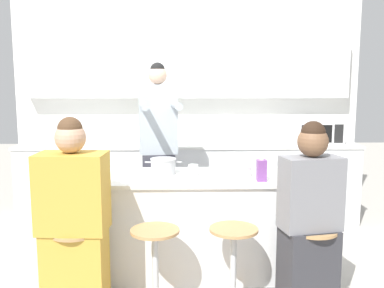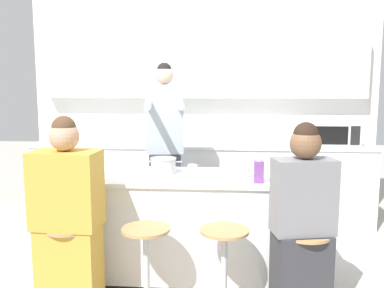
{
  "view_description": "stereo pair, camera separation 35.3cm",
  "coord_description": "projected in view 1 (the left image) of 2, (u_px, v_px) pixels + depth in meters",
  "views": [
    {
      "loc": [
        -0.09,
        -3.43,
        1.64
      ],
      "look_at": [
        0.0,
        0.07,
        1.13
      ],
      "focal_mm": 40.0,
      "sensor_mm": 36.0,
      "label": 1
    },
    {
      "loc": [
        0.26,
        -3.42,
        1.64
      ],
      "look_at": [
        0.0,
        0.07,
        1.13
      ],
      "focal_mm": 40.0,
      "sensor_mm": 36.0,
      "label": 2
    }
  ],
  "objects": [
    {
      "name": "ground_plane",
      "position": [
        192.0,
        277.0,
        3.63
      ],
      "size": [
        16.0,
        16.0,
        0.0
      ],
      "primitive_type": "plane",
      "color": "#B2ADA3"
    },
    {
      "name": "person_cooking",
      "position": [
        159.0,
        157.0,
        4.15
      ],
      "size": [
        0.43,
        0.62,
        1.82
      ],
      "rotation": [
        0.0,
        0.0,
        0.13
      ],
      "color": "#383842",
      "rests_on": "ground_plane"
    },
    {
      "name": "fruit_bowl",
      "position": [
        240.0,
        171.0,
        3.48
      ],
      "size": [
        0.17,
        0.17,
        0.08
      ],
      "color": "white",
      "rests_on": "kitchen_island"
    },
    {
      "name": "kitchen_island",
      "position": [
        192.0,
        226.0,
        3.56
      ],
      "size": [
        2.05,
        0.69,
        0.88
      ],
      "color": "black",
      "rests_on": "ground_plane"
    },
    {
      "name": "coffee_cup_near",
      "position": [
        193.0,
        170.0,
        3.5
      ],
      "size": [
        0.11,
        0.08,
        0.09
      ],
      "color": "white",
      "rests_on": "kitchen_island"
    },
    {
      "name": "bar_stool_leftmost",
      "position": [
        77.0,
        274.0,
        2.96
      ],
      "size": [
        0.38,
        0.38,
        0.64
      ],
      "color": "tan",
      "rests_on": "ground_plane"
    },
    {
      "name": "bar_stool_rightmost",
      "position": [
        311.0,
        271.0,
        3.0
      ],
      "size": [
        0.38,
        0.38,
        0.64
      ],
      "color": "tan",
      "rests_on": "ground_plane"
    },
    {
      "name": "cooking_pot",
      "position": [
        163.0,
        166.0,
        3.55
      ],
      "size": [
        0.3,
        0.22,
        0.13
      ],
      "color": "#B7BABC",
      "rests_on": "kitchen_island"
    },
    {
      "name": "person_seated_near",
      "position": [
        309.0,
        228.0,
        2.96
      ],
      "size": [
        0.44,
        0.33,
        1.38
      ],
      "rotation": [
        0.0,
        0.0,
        0.19
      ],
      "color": "#333338",
      "rests_on": "ground_plane"
    },
    {
      "name": "person_wrapped_blanket",
      "position": [
        74.0,
        226.0,
        2.91
      ],
      "size": [
        0.47,
        0.31,
        1.42
      ],
      "rotation": [
        0.0,
        0.0,
        -0.06
      ],
      "color": "gold",
      "rests_on": "ground_plane"
    },
    {
      "name": "potted_plant",
      "position": [
        151.0,
        131.0,
        4.98
      ],
      "size": [
        0.21,
        0.21,
        0.27
      ],
      "color": "#93563D",
      "rests_on": "back_counter"
    },
    {
      "name": "back_counter",
      "position": [
        189.0,
        182.0,
        5.08
      ],
      "size": [
        3.92,
        0.69,
        0.93
      ],
      "color": "silver",
      "rests_on": "ground_plane"
    },
    {
      "name": "bar_stool_center_left",
      "position": [
        156.0,
        272.0,
        2.99
      ],
      "size": [
        0.38,
        0.38,
        0.64
      ],
      "color": "tan",
      "rests_on": "ground_plane"
    },
    {
      "name": "juice_carton",
      "position": [
        262.0,
        170.0,
        3.29
      ],
      "size": [
        0.07,
        0.07,
        0.18
      ],
      "color": "#7A428E",
      "rests_on": "kitchen_island"
    },
    {
      "name": "bar_stool_center_right",
      "position": [
        233.0,
        270.0,
        3.01
      ],
      "size": [
        0.38,
        0.38,
        0.64
      ],
      "color": "tan",
      "rests_on": "ground_plane"
    },
    {
      "name": "wall_back",
      "position": [
        188.0,
        90.0,
        5.26
      ],
      "size": [
        4.22,
        0.22,
        2.7
      ],
      "color": "silver",
      "rests_on": "ground_plane"
    },
    {
      "name": "microwave",
      "position": [
        316.0,
        132.0,
        4.99
      ],
      "size": [
        0.56,
        0.36,
        0.26
      ],
      "color": "white",
      "rests_on": "back_counter"
    },
    {
      "name": "banana_bunch",
      "position": [
        287.0,
        169.0,
        3.62
      ],
      "size": [
        0.16,
        0.11,
        0.05
      ],
      "color": "yellow",
      "rests_on": "kitchen_island"
    }
  ]
}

